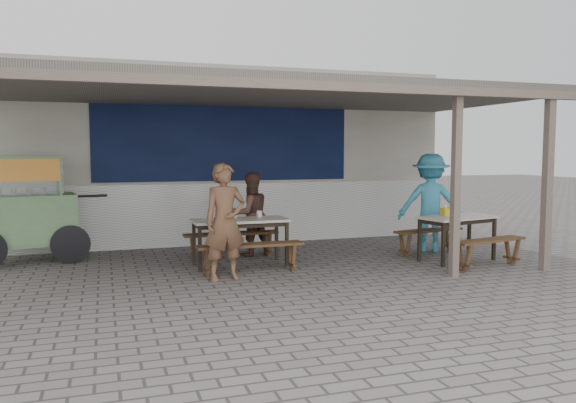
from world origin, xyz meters
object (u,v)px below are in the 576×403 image
at_px(table_right, 457,221).
at_px(bench_right_wall, 429,236).
at_px(patron_wall_side, 251,214).
at_px(condiment_jar, 259,214).
at_px(bench_left_wall, 231,239).
at_px(patron_right_table, 430,203).
at_px(donation_box, 451,211).
at_px(bench_left_street, 250,251).
at_px(tissue_box, 446,212).
at_px(patron_street_side, 225,222).
at_px(table_left, 240,224).
at_px(bench_right_street, 489,246).
at_px(condiment_bowl, 233,217).
at_px(vendor_cart, 25,205).

distance_m(table_right, bench_right_wall, 0.74).
distance_m(patron_wall_side, condiment_jar, 0.66).
bearing_deg(bench_left_wall, table_right, -21.31).
relative_size(patron_right_table, donation_box, 9.91).
height_order(bench_left_street, tissue_box, tissue_box).
bearing_deg(bench_left_street, bench_right_wall, 8.57).
relative_size(tissue_box, condiment_jar, 1.27).
relative_size(patron_street_side, patron_wall_side, 1.14).
bearing_deg(tissue_box, bench_left_street, -179.52).
relative_size(table_right, patron_wall_side, 0.96).
bearing_deg(patron_street_side, patron_wall_side, 57.49).
height_order(bench_left_wall, table_right, table_right).
bearing_deg(patron_right_table, donation_box, 117.71).
xyz_separation_m(patron_wall_side, donation_box, (3.17, -1.33, 0.08)).
bearing_deg(patron_wall_side, patron_right_table, 156.63).
relative_size(table_left, bench_right_street, 1.07).
distance_m(bench_right_street, condiment_bowl, 4.06).
relative_size(table_left, condiment_jar, 14.79).
bearing_deg(bench_left_wall, patron_street_side, -106.24).
distance_m(table_left, bench_right_street, 3.93).
distance_m(donation_box, condiment_bowl, 3.69).
distance_m(table_left, bench_left_wall, 0.70).
distance_m(table_right, patron_street_side, 3.97).
distance_m(vendor_cart, patron_right_table, 6.95).
bearing_deg(patron_street_side, vendor_cart, 134.13).
distance_m(bench_right_street, vendor_cart, 7.47).
bearing_deg(vendor_cart, condiment_jar, -27.19).
bearing_deg(condiment_bowl, bench_right_wall, -3.32).
bearing_deg(bench_right_wall, donation_box, -80.04).
relative_size(patron_street_side, condiment_jar, 16.22).
distance_m(table_right, patron_right_table, 0.93).
bearing_deg(bench_left_street, vendor_cart, 148.23).
xyz_separation_m(bench_left_wall, condiment_bowl, (-0.07, -0.49, 0.43)).
xyz_separation_m(donation_box, condiment_jar, (-3.19, 0.68, -0.01)).
distance_m(patron_street_side, tissue_box, 3.82).
relative_size(table_right, condiment_jar, 13.68).
bearing_deg(condiment_jar, bench_right_street, -25.36).
xyz_separation_m(bench_right_street, bench_right_wall, (-0.27, 1.29, 0.00)).
bearing_deg(tissue_box, bench_right_street, -69.13).
bearing_deg(tissue_box, patron_right_table, 75.47).
distance_m(table_left, patron_street_side, 1.01).
height_order(patron_street_side, condiment_jar, patron_street_side).
bearing_deg(bench_right_street, patron_street_side, 161.80).
bearing_deg(table_left, vendor_cart, 156.82).
xyz_separation_m(bench_right_wall, condiment_bowl, (-3.48, 0.20, 0.44)).
bearing_deg(table_right, patron_street_side, 170.85).
height_order(table_left, donation_box, donation_box).
distance_m(vendor_cart, condiment_bowl, 3.42).
bearing_deg(patron_street_side, table_left, 56.94).
xyz_separation_m(vendor_cart, condiment_jar, (3.64, -1.14, -0.15)).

